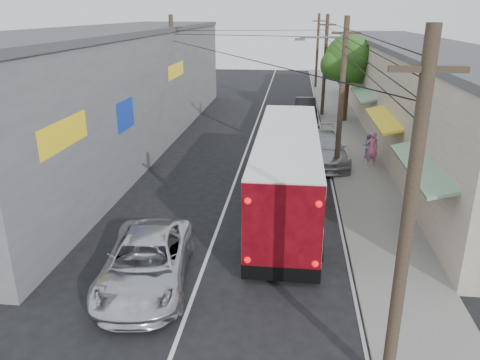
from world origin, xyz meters
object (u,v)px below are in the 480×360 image
object	(u,v)px
parked_suv	(323,148)
parked_car_far	(306,107)
jeepney	(146,262)
coach_bus	(287,171)
parked_car_mid	(307,128)
pedestrian_far	(368,146)
pedestrian_near	(372,149)

from	to	relation	value
parked_suv	parked_car_far	world-z (taller)	parked_suv
jeepney	coach_bus	bearing A→B (deg)	49.52
parked_car_far	jeepney	bearing A→B (deg)	-105.01
jeepney	parked_car_mid	world-z (taller)	jeepney
jeepney	pedestrian_far	size ratio (longest dim) A/B	3.96
parked_car_far	pedestrian_near	xyz separation A→B (m)	(3.37, -13.37, 0.34)
parked_suv	parked_car_far	bearing A→B (deg)	87.77
jeepney	pedestrian_near	bearing A→B (deg)	48.74
jeepney	parked_car_mid	size ratio (longest dim) A/B	1.42
parked_car_far	coach_bus	bearing A→B (deg)	-96.82
parked_suv	parked_car_mid	world-z (taller)	parked_suv
parked_suv	pedestrian_far	world-z (taller)	parked_suv
jeepney	parked_car_far	bearing A→B (deg)	71.26
parked_suv	parked_car_far	distance (m)	12.89
coach_bus	parked_car_far	bearing A→B (deg)	86.76
coach_bus	parked_car_far	distance (m)	19.98
parked_suv	pedestrian_near	bearing A→B (deg)	-16.52
jeepney	parked_car_far	xyz separation A→B (m)	(5.41, 26.33, -0.05)
parked_car_far	parked_suv	bearing A→B (deg)	-90.00
jeepney	parked_suv	distance (m)	14.81
pedestrian_far	jeepney	bearing A→B (deg)	70.07
parked_car_mid	parked_car_far	world-z (taller)	parked_car_far
jeepney	pedestrian_near	world-z (taller)	pedestrian_near
parked_car_mid	parked_car_far	xyz separation A→B (m)	(0.04, 7.24, 0.05)
coach_bus	pedestrian_far	bearing A→B (deg)	60.41
parked_car_far	pedestrian_near	distance (m)	13.79
jeepney	parked_car_mid	bearing A→B (deg)	67.15
pedestrian_near	pedestrian_far	bearing A→B (deg)	-94.12
parked_suv	parked_car_far	size ratio (longest dim) A/B	1.33
parked_suv	pedestrian_near	xyz separation A→B (m)	(2.61, -0.50, 0.22)
parked_car_mid	pedestrian_near	size ratio (longest dim) A/B	2.09
parked_suv	pedestrian_near	distance (m)	2.67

